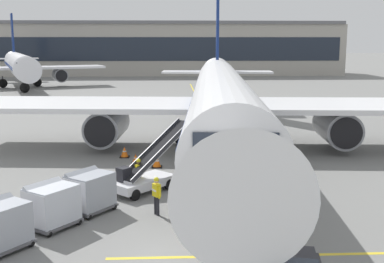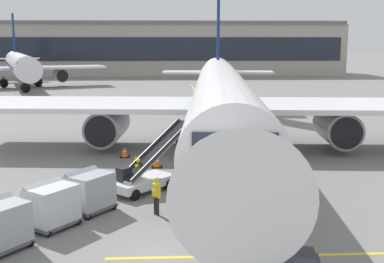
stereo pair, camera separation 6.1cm
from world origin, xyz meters
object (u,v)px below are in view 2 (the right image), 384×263
(parked_airplane, at_px, (221,98))
(ground_crew_by_carts, at_px, (156,193))
(safety_cone_engine_keepout, at_px, (157,162))
(distant_airplane, at_px, (20,65))
(belt_loader, at_px, (145,173))
(safety_cone_nose_mark, at_px, (136,159))
(baggage_cart_lead, at_px, (89,190))
(baggage_cart_second, at_px, (51,204))
(ground_crew_by_loader, at_px, (139,173))
(safety_cone_wingtip, at_px, (125,152))

(parked_airplane, height_order, ground_crew_by_carts, parked_airplane)
(safety_cone_engine_keepout, distance_m, distant_airplane, 59.17)
(parked_airplane, relative_size, belt_loader, 10.57)
(safety_cone_engine_keepout, bearing_deg, parked_airplane, 51.09)
(safety_cone_nose_mark, bearing_deg, ground_crew_by_carts, -80.49)
(safety_cone_engine_keepout, bearing_deg, belt_loader, -95.56)
(baggage_cart_lead, bearing_deg, baggage_cart_second, -124.32)
(baggage_cart_lead, relative_size, ground_crew_by_loader, 1.53)
(safety_cone_engine_keepout, height_order, distant_airplane, distant_airplane)
(safety_cone_wingtip, bearing_deg, belt_loader, -76.89)
(baggage_cart_second, bearing_deg, parked_airplane, 60.55)
(safety_cone_engine_keepout, xyz_separation_m, distant_airplane, (-24.14, 53.92, 3.34))
(ground_crew_by_carts, bearing_deg, baggage_cart_lead, 169.61)
(safety_cone_engine_keepout, xyz_separation_m, safety_cone_nose_mark, (-1.38, 1.02, -0.06))
(safety_cone_engine_keepout, bearing_deg, safety_cone_wingtip, 129.11)
(belt_loader, bearing_deg, ground_crew_by_loader, -166.77)
(baggage_cart_lead, height_order, ground_crew_by_carts, baggage_cart_lead)
(baggage_cart_second, relative_size, safety_cone_engine_keepout, 3.64)
(baggage_cart_lead, relative_size, distant_airplane, 0.07)
(ground_crew_by_loader, bearing_deg, safety_cone_nose_mark, 95.55)
(parked_airplane, relative_size, ground_crew_by_loader, 27.50)
(ground_crew_by_carts, bearing_deg, belt_loader, 100.60)
(ground_crew_by_loader, distance_m, safety_cone_nose_mark, 6.00)
(baggage_cart_second, height_order, distant_airplane, distant_airplane)
(parked_airplane, distance_m, distant_airplane, 56.16)
(baggage_cart_second, height_order, ground_crew_by_carts, baggage_cart_second)
(safety_cone_wingtip, xyz_separation_m, distant_airplane, (-21.90, 51.18, 3.34))
(safety_cone_wingtip, bearing_deg, safety_cone_nose_mark, -63.63)
(parked_airplane, xyz_separation_m, baggage_cart_second, (-8.69, -15.39, -2.63))
(safety_cone_wingtip, bearing_deg, baggage_cart_second, -98.68)
(ground_crew_by_carts, relative_size, safety_cone_wingtip, 2.41)
(belt_loader, relative_size, ground_crew_by_carts, 2.60)
(safety_cone_engine_keepout, relative_size, safety_cone_wingtip, 1.01)
(distant_airplane, bearing_deg, safety_cone_engine_keepout, -65.89)
(belt_loader, distance_m, safety_cone_engine_keepout, 4.88)
(belt_loader, height_order, safety_cone_nose_mark, belt_loader)
(parked_airplane, bearing_deg, safety_cone_nose_mark, -142.12)
(parked_airplane, distance_m, baggage_cart_second, 17.87)
(parked_airplane, distance_m, ground_crew_by_loader, 12.11)
(parked_airplane, height_order, safety_cone_wingtip, parked_airplane)
(baggage_cart_second, bearing_deg, safety_cone_wingtip, 81.32)
(safety_cone_wingtip, bearing_deg, baggage_cart_lead, -93.39)
(belt_loader, relative_size, safety_cone_nose_mark, 7.41)
(baggage_cart_second, relative_size, safety_cone_wingtip, 3.69)
(belt_loader, height_order, baggage_cart_lead, belt_loader)
(parked_airplane, height_order, baggage_cart_second, parked_airplane)
(belt_loader, distance_m, baggage_cart_second, 6.15)
(baggage_cart_lead, height_order, safety_cone_wingtip, baggage_cart_lead)
(ground_crew_by_loader, distance_m, ground_crew_by_carts, 3.68)
(parked_airplane, relative_size, distant_airplane, 1.33)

